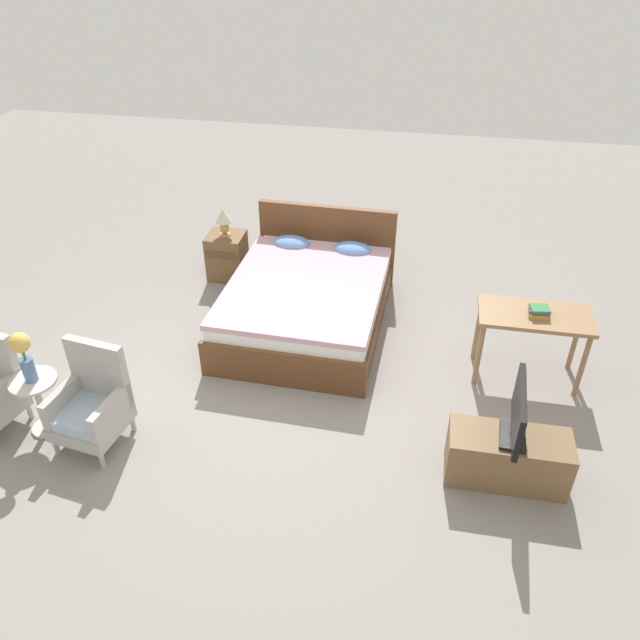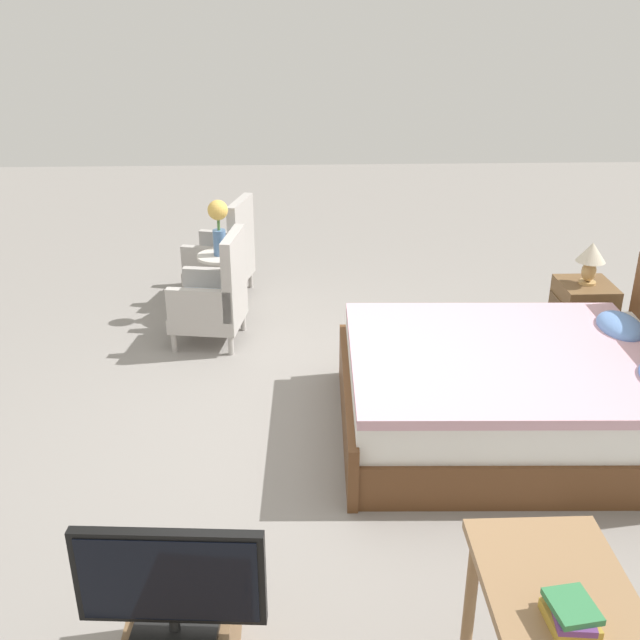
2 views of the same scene
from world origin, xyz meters
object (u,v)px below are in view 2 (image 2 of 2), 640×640
(bed, at_px, (521,392))
(side_table, at_px, (222,278))
(tv_flatscreen, at_px, (170,584))
(book_stack, at_px, (571,614))
(armchair_by_window_right, at_px, (215,298))
(nightstand, at_px, (582,317))
(flower_vase, at_px, (218,222))
(table_lamp, at_px, (591,257))
(armchair_by_window_left, at_px, (225,257))

(bed, relative_size, side_table, 3.95)
(tv_flatscreen, bearing_deg, side_table, -177.63)
(side_table, distance_m, book_stack, 4.54)
(tv_flatscreen, bearing_deg, armchair_by_window_right, -177.09)
(side_table, distance_m, nightstand, 2.98)
(bed, distance_m, side_table, 2.85)
(side_table, relative_size, flower_vase, 1.18)
(bed, relative_size, armchair_by_window_right, 2.42)
(flower_vase, xyz_separation_m, table_lamp, (0.79, 2.88, -0.07))
(bed, relative_size, table_lamp, 6.76)
(flower_vase, relative_size, book_stack, 2.37)
(bed, bearing_deg, nightstand, 145.33)
(bed, relative_size, armchair_by_window_left, 2.42)
(side_table, bearing_deg, book_stack, 19.59)
(book_stack, bearing_deg, tv_flatscreen, -101.44)
(nightstand, bearing_deg, tv_flatscreen, -40.30)
(tv_flatscreen, bearing_deg, flower_vase, -177.63)
(bed, xyz_separation_m, side_table, (-1.97, -2.06, 0.06))
(armchair_by_window_left, height_order, book_stack, armchair_by_window_left)
(armchair_by_window_left, bearing_deg, armchair_by_window_right, 0.06)
(tv_flatscreen, distance_m, book_stack, 1.38)
(bed, relative_size, nightstand, 3.92)
(tv_flatscreen, bearing_deg, table_lamp, 139.69)
(table_lamp, bearing_deg, armchair_by_window_right, -95.46)
(book_stack, bearing_deg, armchair_by_window_left, -162.15)
(armchair_by_window_left, bearing_deg, nightstand, 66.12)
(armchair_by_window_right, relative_size, book_stack, 4.57)
(armchair_by_window_left, height_order, table_lamp, armchair_by_window_left)
(table_lamp, bearing_deg, tv_flatscreen, -40.31)
(armchair_by_window_left, relative_size, flower_vase, 1.93)
(nightstand, xyz_separation_m, table_lamp, (-0.00, 0.00, 0.50))
(armchair_by_window_right, relative_size, side_table, 1.63)
(table_lamp, bearing_deg, book_stack, -21.40)
(armchair_by_window_left, xyz_separation_m, side_table, (0.49, 0.01, -0.02))
(side_table, distance_m, table_lamp, 3.01)
(armchair_by_window_right, bearing_deg, armchair_by_window_left, -179.94)
(bed, height_order, side_table, bed)
(side_table, bearing_deg, armchair_by_window_right, -1.35)
(armchair_by_window_right, relative_size, flower_vase, 1.93)
(armchair_by_window_right, distance_m, table_lamp, 2.93)
(side_table, relative_size, nightstand, 0.99)
(flower_vase, bearing_deg, armchair_by_window_left, -178.46)
(armchair_by_window_left, relative_size, book_stack, 4.57)
(armchair_by_window_right, bearing_deg, nightstand, 84.53)
(flower_vase, bearing_deg, table_lamp, 74.66)
(side_table, height_order, tv_flatscreen, tv_flatscreen)
(book_stack, bearing_deg, nightstand, 158.61)
(book_stack, bearing_deg, table_lamp, 158.60)
(tv_flatscreen, bearing_deg, armchair_by_window_left, -177.72)
(armchair_by_window_left, height_order, tv_flatscreen, tv_flatscreen)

